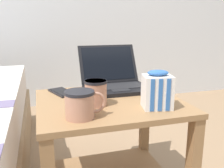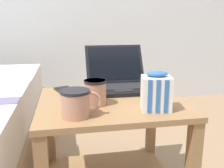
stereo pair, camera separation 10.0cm
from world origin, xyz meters
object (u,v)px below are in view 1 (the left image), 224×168
mug_front_left (95,91)px  snack_bag (157,91)px  cell_phone (62,92)px  mug_front_right (80,103)px  laptop (114,80)px

mug_front_left → snack_bag: (0.22, -0.10, 0.01)m
cell_phone → mug_front_right: bearing=-84.4°
mug_front_left → cell_phone: (-0.11, 0.21, -0.05)m
mug_front_left → snack_bag: snack_bag is taller
mug_front_left → cell_phone: mug_front_left is taller
laptop → snack_bag: laptop is taller
mug_front_left → cell_phone: size_ratio=0.78×
mug_front_right → cell_phone: size_ratio=0.85×
mug_front_left → mug_front_right: bearing=-123.7°
laptop → mug_front_left: laptop is taller
snack_bag → cell_phone: bearing=136.3°
snack_bag → cell_phone: snack_bag is taller
mug_front_right → snack_bag: size_ratio=0.97×
snack_bag → cell_phone: (-0.33, 0.31, -0.06)m
snack_bag → cell_phone: size_ratio=0.88×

